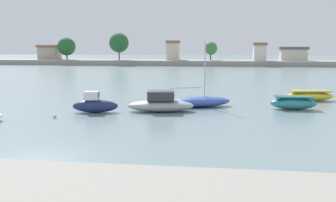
{
  "coord_description": "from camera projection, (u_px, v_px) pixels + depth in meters",
  "views": [
    {
      "loc": [
        8.0,
        -15.92,
        5.29
      ],
      "look_at": [
        3.89,
        14.77,
        0.76
      ],
      "focal_mm": 40.43,
      "sensor_mm": 36.0,
      "label": 1
    }
  ],
  "objects": [
    {
      "name": "ground_plane",
      "position": [
        42.0,
        162.0,
        17.43
      ],
      "size": [
        400.0,
        400.0,
        0.0
      ],
      "primitive_type": "plane",
      "color": "slate"
    },
    {
      "name": "moored_boat_1",
      "position": [
        95.0,
        105.0,
        30.14
      ],
      "size": [
        3.74,
        1.67,
        1.7
      ],
      "rotation": [
        0.0,
        0.0,
        0.17
      ],
      "color": "navy",
      "rests_on": "ground"
    },
    {
      "name": "moored_boat_2",
      "position": [
        161.0,
        104.0,
        30.6
      ],
      "size": [
        5.6,
        2.79,
        1.68
      ],
      "rotation": [
        0.0,
        0.0,
        0.14
      ],
      "color": "#9E9EA3",
      "rests_on": "ground"
    },
    {
      "name": "moored_boat_3",
      "position": [
        201.0,
        101.0,
        33.0
      ],
      "size": [
        5.62,
        3.51,
        5.76
      ],
      "rotation": [
        0.0,
        0.0,
        0.32
      ],
      "color": "#3856A8",
      "rests_on": "ground"
    },
    {
      "name": "moored_boat_4",
      "position": [
        293.0,
        103.0,
        31.68
      ],
      "size": [
        3.85,
        1.61,
        1.13
      ],
      "rotation": [
        0.0,
        0.0,
        0.02
      ],
      "color": "teal",
      "rests_on": "ground"
    },
    {
      "name": "moored_boat_5",
      "position": [
        310.0,
        96.0,
        36.66
      ],
      "size": [
        4.82,
        2.31,
        1.01
      ],
      "rotation": [
        0.0,
        0.0,
        0.15
      ],
      "color": "yellow",
      "rests_on": "ground"
    },
    {
      "name": "mooring_buoy_0",
      "position": [
        324.0,
        94.0,
        40.86
      ],
      "size": [
        0.33,
        0.33,
        0.33
      ],
      "primitive_type": "sphere",
      "color": "red",
      "rests_on": "ground"
    },
    {
      "name": "mooring_buoy_3",
      "position": [
        55.0,
        116.0,
        27.95
      ],
      "size": [
        0.3,
        0.3,
        0.3
      ],
      "primitive_type": "sphere",
      "color": "white",
      "rests_on": "ground"
    },
    {
      "name": "distant_shoreline",
      "position": [
        186.0,
        58.0,
        103.58
      ],
      "size": [
        131.91,
        10.53,
        8.79
      ],
      "color": "gray",
      "rests_on": "ground"
    }
  ]
}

